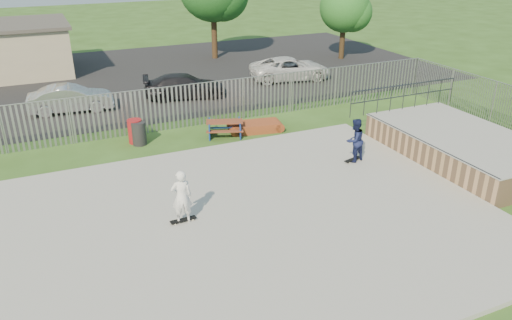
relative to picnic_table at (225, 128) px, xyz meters
name	(u,v)px	position (x,y,z in m)	size (l,w,h in m)	color
ground	(249,223)	(-1.99, -7.26, -0.34)	(120.00, 120.00, 0.00)	#31501B
concrete_slab	(249,221)	(-1.99, -7.26, -0.27)	(15.00, 12.00, 0.15)	#A3A39E
quarter_pipe	(461,146)	(7.50, -6.22, 0.22)	(5.50, 7.05, 2.19)	tan
fence	(225,138)	(-0.99, -2.68, 0.66)	(26.04, 16.02, 2.00)	gray
picnic_table	(225,128)	(0.00, 0.00, 0.00)	(1.95, 1.78, 0.67)	brown
funbox	(255,127)	(1.46, -0.05, -0.14)	(2.20, 1.37, 0.41)	brown
trash_bin_red	(135,131)	(-3.75, 0.78, 0.17)	(0.61, 0.61, 1.02)	maroon
trash_bin_grey	(139,134)	(-3.65, 0.49, 0.15)	(0.59, 0.59, 0.99)	black
parking_lot	(128,78)	(-1.99, 11.74, -0.33)	(40.00, 18.00, 0.02)	black
car_silver	(71,99)	(-5.80, 6.23, 0.34)	(1.41, 4.06, 1.34)	silver
car_dark	(185,86)	(0.08, 6.21, 0.32)	(1.79, 4.41, 1.28)	black
car_white	(290,69)	(7.06, 7.20, 0.36)	(2.27, 4.92, 1.37)	silver
tree_right	(345,7)	(13.20, 10.93, 3.23)	(3.45, 3.45, 5.32)	#3D2C18
skateboard_a	(353,160)	(3.40, -4.92, -0.15)	(0.82, 0.39, 0.08)	black
skateboard_b	(183,220)	(-3.87, -6.59, -0.15)	(0.81, 0.24, 0.08)	black
skater_navy	(355,140)	(3.40, -4.92, 0.66)	(0.83, 0.64, 1.70)	#161D46
skater_white	(182,197)	(-3.87, -6.59, 0.66)	(0.62, 0.41, 1.70)	white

